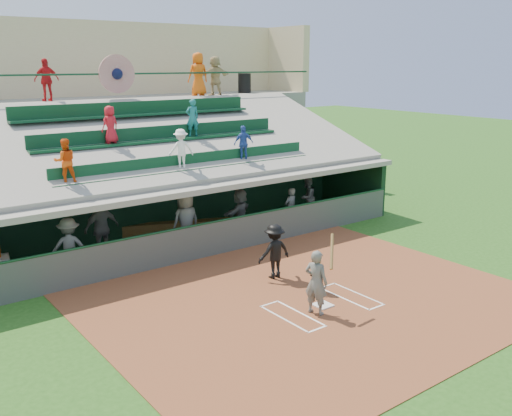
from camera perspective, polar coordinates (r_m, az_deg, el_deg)
ground at (r=14.86m, az=6.68°, el=-9.73°), size 100.00×100.00×0.00m
dirt_slab at (r=15.19m, az=5.37°, el=-9.10°), size 11.00×9.00×0.02m
home_plate at (r=14.85m, az=6.69°, el=-9.61°), size 0.43×0.43×0.03m
batters_box_chalk at (r=14.86m, az=6.69°, el=-9.65°), size 2.65×1.85×0.01m
dugout_floor at (r=19.95m, az=-6.78°, el=-3.32°), size 16.00×3.50×0.04m
concourse_slab at (r=25.37m, az=-14.69°, el=5.42°), size 20.00×3.00×4.60m
grandstand at (r=22.67m, az=-11.78°, el=4.46°), size 20.40×10.40×7.80m
batter_at_plate at (r=14.10m, az=6.06°, el=-7.34°), size 0.92×0.77×1.95m
catcher at (r=15.50m, az=6.04°, el=-6.64°), size 0.54×0.45×0.98m
home_umpire at (r=16.31m, az=1.85°, el=-4.34°), size 1.06×0.66×1.59m
dugout_bench at (r=20.81m, az=-8.75°, el=-1.98°), size 12.81×5.73×0.41m
dugout_player_a at (r=17.26m, az=-18.15°, el=-3.72°), size 1.27×1.01×1.72m
dugout_player_b at (r=18.43m, az=-15.18°, el=-1.96°), size 1.20×0.61×1.97m
dugout_player_c at (r=18.63m, az=-7.02°, el=-1.35°), size 1.00×0.68×1.99m
dugout_player_d at (r=20.09m, az=-1.61°, el=-0.47°), size 1.65×1.18×1.72m
dugout_player_e at (r=21.09m, az=3.47°, el=-0.03°), size 0.60×0.44×1.54m
dugout_player_f at (r=22.64m, az=5.14°, el=1.07°), size 0.95×0.85×1.64m
trash_bin at (r=28.22m, az=-1.16°, el=12.38°), size 0.62×0.62×0.93m
concourse_staff_a at (r=23.40m, az=-20.20°, el=11.93°), size 0.95×0.43×1.60m
concourse_staff_b at (r=25.72m, az=-5.80°, el=13.17°), size 0.99×0.72×1.87m
concourse_staff_c at (r=26.25m, az=-4.10°, el=13.07°), size 1.62×0.54×1.73m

